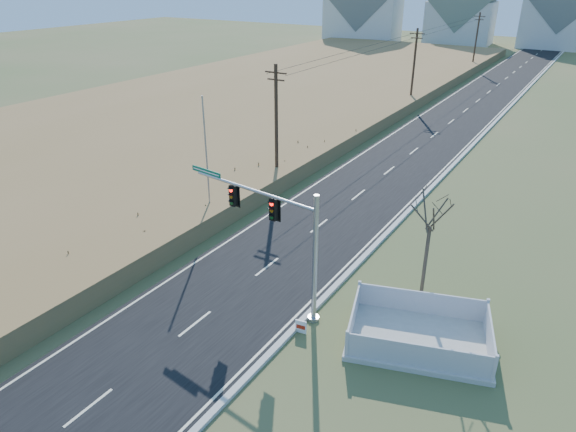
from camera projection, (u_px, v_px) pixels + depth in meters
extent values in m
plane|color=#44572A|center=(222.00, 303.00, 25.44)|extent=(260.00, 260.00, 0.00)
cube|color=black|center=(474.00, 104.00, 63.73)|extent=(8.00, 180.00, 0.06)
cube|color=#B2AFA8|center=(509.00, 108.00, 61.73)|extent=(0.30, 180.00, 0.18)
cube|color=olive|center=(269.00, 92.00, 67.25)|extent=(38.00, 110.00, 1.30)
cylinder|color=#422D1E|center=(276.00, 126.00, 38.09)|extent=(0.26, 0.26, 9.00)
cube|color=#422D1E|center=(276.00, 73.00, 36.41)|extent=(1.80, 0.10, 0.10)
cube|color=#422D1E|center=(276.00, 80.00, 36.63)|extent=(1.40, 0.10, 0.10)
cylinder|color=#422D1E|center=(414.00, 68.00, 61.08)|extent=(0.26, 0.26, 9.00)
cube|color=#422D1E|center=(417.00, 34.00, 59.40)|extent=(1.80, 0.10, 0.10)
cube|color=#422D1E|center=(417.00, 38.00, 59.61)|extent=(1.40, 0.10, 0.10)
cylinder|color=#422D1E|center=(476.00, 42.00, 84.06)|extent=(0.26, 0.26, 9.00)
cube|color=#422D1E|center=(480.00, 16.00, 82.38)|extent=(1.80, 0.10, 0.10)
cube|color=#422D1E|center=(479.00, 20.00, 82.60)|extent=(1.40, 0.10, 0.10)
cube|color=silver|center=(363.00, 19.00, 118.03)|extent=(17.38, 13.12, 10.00)
cube|color=silver|center=(460.00, 23.00, 114.83)|extent=(14.66, 10.95, 9.00)
cube|color=silver|center=(561.00, 24.00, 108.14)|extent=(15.00, 10.00, 10.00)
cylinder|color=#9EA0A5|center=(313.00, 318.00, 24.21)|extent=(0.55, 0.55, 0.18)
cylinder|color=#9EA0A5|center=(315.00, 261.00, 22.86)|extent=(0.24, 0.24, 6.42)
cylinder|color=#9EA0A5|center=(253.00, 190.00, 23.87)|extent=(7.30, 1.03, 0.15)
cube|color=black|center=(274.00, 209.00, 23.42)|extent=(0.37, 0.32, 1.05)
cube|color=black|center=(233.00, 196.00, 24.87)|extent=(0.37, 0.32, 1.05)
cube|color=#055F3F|center=(206.00, 172.00, 25.56)|extent=(2.01, 0.28, 0.27)
cube|color=#B7B5AD|center=(418.00, 340.00, 22.74)|extent=(7.09, 5.81, 0.23)
cube|color=#BABABF|center=(418.00, 356.00, 20.74)|extent=(5.59, 1.80, 1.17)
cube|color=#BABABF|center=(421.00, 302.00, 24.13)|extent=(5.59, 1.80, 1.17)
cube|color=#BABABF|center=(353.00, 317.00, 23.10)|extent=(1.23, 3.73, 1.17)
cube|color=#BABABF|center=(490.00, 338.00, 21.77)|extent=(1.23, 3.73, 1.17)
cube|color=white|center=(301.00, 327.00, 23.20)|extent=(0.54, 0.12, 0.66)
cube|color=#A91C0B|center=(301.00, 327.00, 23.18)|extent=(0.43, 0.08, 0.19)
cylinder|color=#B7B5AD|center=(211.00, 219.00, 33.95)|extent=(0.37, 0.37, 0.16)
cylinder|color=#9EA0A5|center=(207.00, 161.00, 32.22)|extent=(0.10, 0.10, 8.22)
cylinder|color=#4C3F33|center=(425.00, 263.00, 25.11)|extent=(0.18, 0.18, 3.95)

